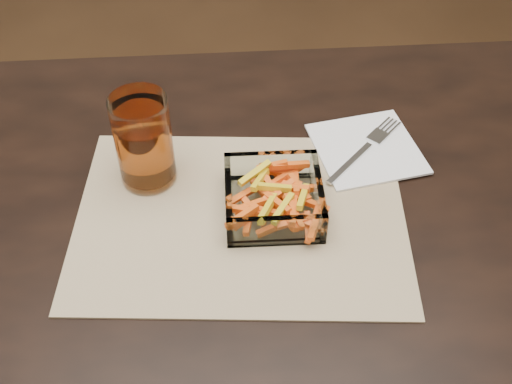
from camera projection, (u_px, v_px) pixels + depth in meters
dining_table at (259, 283)px, 0.91m from camera, size 1.60×0.90×0.75m
placemat at (241, 217)px, 0.88m from camera, size 0.48×0.37×0.00m
glass_bowl at (273, 199)px, 0.87m from camera, size 0.13×0.13×0.05m
tumbler at (144, 144)px, 0.89m from camera, size 0.08×0.08×0.14m
napkin at (367, 149)px, 0.97m from camera, size 0.17×0.17×0.00m
fork at (366, 148)px, 0.97m from camera, size 0.14×0.14×0.00m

